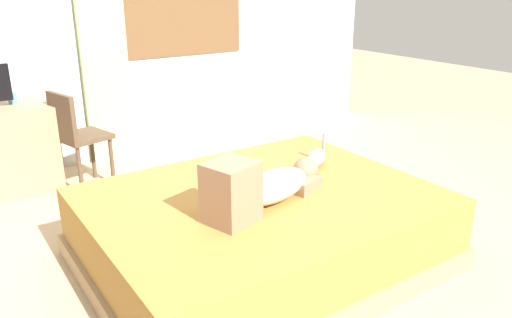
{
  "coord_description": "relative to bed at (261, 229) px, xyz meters",
  "views": [
    {
      "loc": [
        -1.6,
        -2.33,
        1.73
      ],
      "look_at": [
        0.12,
        0.22,
        0.63
      ],
      "focal_mm": 35.28,
      "sensor_mm": 36.0,
      "label": 1
    }
  ],
  "objects": [
    {
      "name": "chair_by_desk",
      "position": [
        -0.61,
        1.86,
        0.27
      ],
      "size": [
        0.46,
        0.46,
        0.86
      ],
      "color": "#4C3828",
      "rests_on": "ground"
    },
    {
      "name": "cup",
      "position": [
        -1.0,
        2.23,
        0.55
      ],
      "size": [
        0.07,
        0.07,
        0.09
      ],
      "primitive_type": "cylinder",
      "color": "teal",
      "rests_on": "desk"
    },
    {
      "name": "back_wall_with_window",
      "position": [
        -0.0,
        2.56,
        1.22
      ],
      "size": [
        6.4,
        0.14,
        2.9
      ],
      "color": "silver",
      "rests_on": "ground"
    },
    {
      "name": "bed",
      "position": [
        0.0,
        0.0,
        0.0
      ],
      "size": [
        2.12,
        1.66,
        0.48
      ],
      "color": "#997A56",
      "rests_on": "ground"
    },
    {
      "name": "ground_plane",
      "position": [
        -0.02,
        -0.02,
        -0.23
      ],
      "size": [
        16.0,
        16.0,
        0.0
      ],
      "primitive_type": "plane",
      "color": "tan"
    },
    {
      "name": "curtain_left",
      "position": [
        -0.13,
        2.44,
        1.11
      ],
      "size": [
        0.44,
        0.06,
        2.69
      ],
      "primitive_type": "cube",
      "color": "#ADCC75",
      "rests_on": "ground"
    },
    {
      "name": "cat",
      "position": [
        0.57,
        0.16,
        0.31
      ],
      "size": [
        0.33,
        0.22,
        0.21
      ],
      "color": "gray",
      "rests_on": "bed"
    },
    {
      "name": "person_lying",
      "position": [
        -0.07,
        -0.13,
        0.35
      ],
      "size": [
        0.93,
        0.49,
        0.34
      ],
      "color": "#CCB299",
      "rests_on": "bed"
    }
  ]
}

